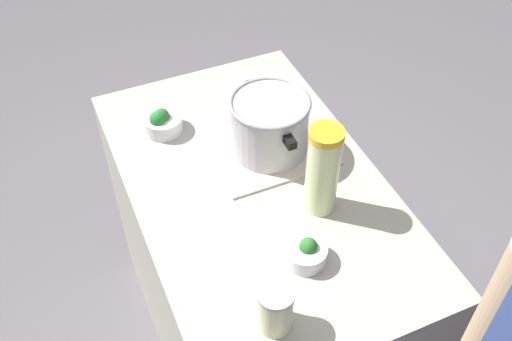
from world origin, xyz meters
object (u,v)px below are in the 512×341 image
object	(u,v)px
broccoli_bowl_front	(162,122)
cooking_pot	(269,124)
lemonade_pitcher	(323,170)
broccoli_bowl_center	(306,252)
mason_jar	(275,308)

from	to	relation	value
broccoli_bowl_front	cooking_pot	bearing A→B (deg)	51.56
lemonade_pitcher	broccoli_bowl_center	size ratio (longest dim) A/B	2.48
broccoli_bowl_front	broccoli_bowl_center	world-z (taller)	broccoli_bowl_front
broccoli_bowl_front	broccoli_bowl_center	bearing A→B (deg)	16.70
broccoli_bowl_center	broccoli_bowl_front	bearing A→B (deg)	-163.30
lemonade_pitcher	broccoli_bowl_front	world-z (taller)	lemonade_pitcher
lemonade_pitcher	mason_jar	distance (m)	0.38
cooking_pot	broccoli_bowl_front	bearing A→B (deg)	-128.44
broccoli_bowl_front	broccoli_bowl_center	distance (m)	0.63
cooking_pot	broccoli_bowl_center	xyz separation A→B (m)	(0.39, -0.08, -0.07)
lemonade_pitcher	mason_jar	xyz separation A→B (m)	(0.28, -0.26, -0.07)
cooking_pot	lemonade_pitcher	distance (m)	0.25
broccoli_bowl_front	mason_jar	bearing A→B (deg)	2.73
cooking_pot	mason_jar	distance (m)	0.57
broccoli_bowl_center	mason_jar	bearing A→B (deg)	-47.87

